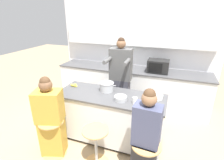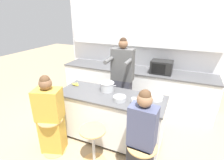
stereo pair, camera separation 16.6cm
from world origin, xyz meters
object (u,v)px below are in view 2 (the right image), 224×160
(person_cooking, at_px, (122,82))
(potted_plant, at_px, (124,63))
(person_wrapped_blanket, at_px, (50,117))
(fruit_bowl, at_px, (120,98))
(bar_stool_center, at_px, (93,144))
(coffee_cup_near, at_px, (134,101))
(bar_stool_leftmost, at_px, (53,133))
(person_seated_near, at_px, (141,143))
(cooking_pot, at_px, (107,87))
(microwave, at_px, (162,67))
(banana_bunch, at_px, (76,84))
(kitchen_island, at_px, (110,117))

(person_cooking, bearing_deg, potted_plant, 105.38)
(person_wrapped_blanket, distance_m, fruit_bowl, 1.15)
(bar_stool_center, xyz_separation_m, coffee_cup_near, (0.45, 0.49, 0.59))
(bar_stool_leftmost, height_order, person_seated_near, person_seated_near)
(cooking_pot, bearing_deg, microwave, 58.97)
(person_wrapped_blanket, relative_size, cooking_pot, 3.99)
(microwave, height_order, potted_plant, microwave)
(person_wrapped_blanket, relative_size, coffee_cup_near, 12.47)
(person_cooking, distance_m, potted_plant, 0.79)
(coffee_cup_near, height_order, banana_bunch, coffee_cup_near)
(bar_stool_center, distance_m, potted_plant, 2.20)
(person_seated_near, bearing_deg, bar_stool_center, -177.87)
(person_wrapped_blanket, height_order, cooking_pot, person_wrapped_blanket)
(person_cooking, height_order, cooking_pot, person_cooking)
(person_seated_near, bearing_deg, potted_plant, 119.24)
(person_wrapped_blanket, height_order, coffee_cup_near, person_wrapped_blanket)
(fruit_bowl, distance_m, microwave, 1.56)
(person_cooking, bearing_deg, person_wrapped_blanket, -120.27)
(bar_stool_leftmost, height_order, potted_plant, potted_plant)
(banana_bunch, bearing_deg, person_cooking, 38.75)
(person_seated_near, relative_size, microwave, 3.03)
(kitchen_island, height_order, microwave, microwave)
(coffee_cup_near, bearing_deg, bar_stool_center, -132.93)
(person_cooking, height_order, coffee_cup_near, person_cooking)
(coffee_cup_near, bearing_deg, banana_bunch, 168.24)
(fruit_bowl, height_order, banana_bunch, fruit_bowl)
(microwave, bearing_deg, bar_stool_leftmost, -123.55)
(potted_plant, bearing_deg, coffee_cup_near, -65.07)
(person_cooking, distance_m, person_wrapped_blanket, 1.55)
(cooking_pot, bearing_deg, bar_stool_leftmost, -127.13)
(fruit_bowl, bearing_deg, cooking_pot, 142.92)
(person_cooking, height_order, person_seated_near, person_cooking)
(kitchen_island, xyz_separation_m, person_cooking, (-0.05, 0.70, 0.42))
(cooking_pot, bearing_deg, kitchen_island, -47.85)
(bar_stool_leftmost, relative_size, fruit_bowl, 3.09)
(bar_stool_leftmost, xyz_separation_m, person_cooking, (0.70, 1.38, 0.52))
(cooking_pot, bearing_deg, person_wrapped_blanket, -129.16)
(person_seated_near, bearing_deg, fruit_bowl, 137.45)
(banana_bunch, bearing_deg, person_seated_near, -26.90)
(person_seated_near, bearing_deg, cooking_pot, 140.76)
(kitchen_island, xyz_separation_m, banana_bunch, (-0.78, 0.12, 0.47))
(bar_stool_center, xyz_separation_m, person_seated_near, (0.72, -0.02, 0.29))
(person_seated_near, xyz_separation_m, potted_plant, (-1.00, 2.08, 0.41))
(kitchen_island, distance_m, potted_plant, 1.58)
(kitchen_island, relative_size, cooking_pot, 5.44)
(bar_stool_center, xyz_separation_m, potted_plant, (-0.28, 2.06, 0.71))
(kitchen_island, height_order, bar_stool_leftmost, kitchen_island)
(banana_bunch, bearing_deg, potted_plant, 69.20)
(bar_stool_center, relative_size, person_seated_near, 0.45)
(cooking_pot, height_order, coffee_cup_near, cooking_pot)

